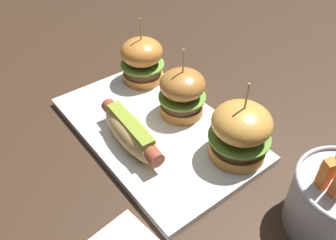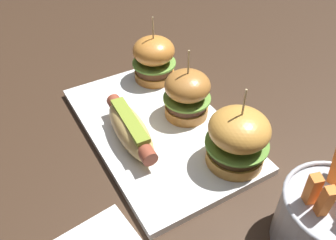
{
  "view_description": "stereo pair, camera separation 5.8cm",
  "coord_description": "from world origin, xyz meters",
  "px_view_note": "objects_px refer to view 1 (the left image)",
  "views": [
    {
      "loc": [
        0.39,
        -0.27,
        0.44
      ],
      "look_at": [
        0.04,
        0.0,
        0.05
      ],
      "focal_mm": 37.0,
      "sensor_mm": 36.0,
      "label": 1
    },
    {
      "loc": [
        0.42,
        -0.22,
        0.44
      ],
      "look_at": [
        0.04,
        0.0,
        0.05
      ],
      "focal_mm": 37.0,
      "sensor_mm": 36.0,
      "label": 2
    }
  ],
  "objects_px": {
    "platter_main": "(155,129)",
    "slider_right": "(240,132)",
    "hot_dog": "(131,132)",
    "slider_center": "(182,93)",
    "slider_left": "(142,60)"
  },
  "relations": [
    {
      "from": "platter_main",
      "to": "hot_dog",
      "type": "bearing_deg",
      "value": -78.73
    },
    {
      "from": "slider_left",
      "to": "slider_center",
      "type": "xyz_separation_m",
      "value": [
        0.14,
        -0.01,
        -0.0
      ]
    },
    {
      "from": "hot_dog",
      "to": "slider_left",
      "type": "distance_m",
      "value": 0.2
    },
    {
      "from": "platter_main",
      "to": "slider_right",
      "type": "distance_m",
      "value": 0.17
    },
    {
      "from": "hot_dog",
      "to": "slider_left",
      "type": "bearing_deg",
      "value": 139.56
    },
    {
      "from": "platter_main",
      "to": "slider_center",
      "type": "bearing_deg",
      "value": 90.25
    },
    {
      "from": "hot_dog",
      "to": "slider_center",
      "type": "xyz_separation_m",
      "value": [
        -0.01,
        0.12,
        0.02
      ]
    },
    {
      "from": "hot_dog",
      "to": "slider_right",
      "type": "xyz_separation_m",
      "value": [
        0.13,
        0.12,
        0.02
      ]
    },
    {
      "from": "slider_center",
      "to": "hot_dog",
      "type": "bearing_deg",
      "value": -84.36
    },
    {
      "from": "platter_main",
      "to": "slider_right",
      "type": "height_order",
      "value": "slider_right"
    },
    {
      "from": "platter_main",
      "to": "slider_right",
      "type": "xyz_separation_m",
      "value": [
        0.14,
        0.07,
        0.06
      ]
    },
    {
      "from": "slider_left",
      "to": "slider_center",
      "type": "distance_m",
      "value": 0.14
    },
    {
      "from": "slider_right",
      "to": "slider_center",
      "type": "bearing_deg",
      "value": -178.55
    },
    {
      "from": "slider_left",
      "to": "slider_right",
      "type": "bearing_deg",
      "value": -0.55
    },
    {
      "from": "hot_dog",
      "to": "slider_left",
      "type": "height_order",
      "value": "slider_left"
    }
  ]
}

